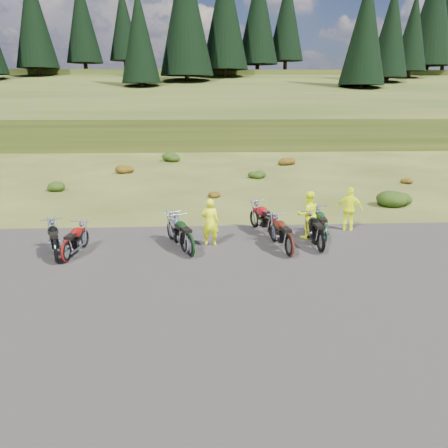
{
  "coord_description": "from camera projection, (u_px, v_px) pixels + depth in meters",
  "views": [
    {
      "loc": [
        -0.93,
        -12.85,
        5.12
      ],
      "look_at": [
        -0.23,
        1.11,
        0.96
      ],
      "focal_mm": 35.0,
      "sensor_mm": 36.0,
      "label": 1
    }
  ],
  "objects": [
    {
      "name": "hill_slope",
      "position": [
        208.0,
        132.0,
        61.67
      ],
      "size": [
        300.0,
        45.97,
        9.37
      ],
      "primitive_type": null,
      "rotation": [
        0.14,
        0.0,
        0.0
      ],
      "color": "#283612",
      "rests_on": "ground"
    },
    {
      "name": "shrub_8",
      "position": [
        405.0,
        179.0,
        26.15
      ],
      "size": [
        0.77,
        0.77,
        0.45
      ],
      "primitive_type": "ellipsoid",
      "color": "#652F0C",
      "rests_on": "ground"
    },
    {
      "name": "conifer_18",
      "position": [
        33.0,
        17.0,
        68.06
      ],
      "size": [
        6.6,
        6.6,
        17.0
      ],
      "color": "black",
      "rests_on": "ground"
    },
    {
      "name": "conifer_29",
      "position": [
        434.0,
        10.0,
        74.41
      ],
      "size": [
        7.92,
        7.92,
        20.0
      ],
      "color": "black",
      "rests_on": "ground"
    },
    {
      "name": "shrub_6",
      "position": [
        286.0,
        160.0,
        32.91
      ],
      "size": [
        1.3,
        1.3,
        0.77
      ],
      "primitive_type": "ellipsoid",
      "color": "#652F0C",
      "rests_on": "ground"
    },
    {
      "name": "person_right_b",
      "position": [
        350.0,
        210.0,
        16.83
      ],
      "size": [
        1.08,
        0.78,
        1.7
      ],
      "primitive_type": "imported",
      "rotation": [
        0.0,
        0.0,
        2.72
      ],
      "color": "#EFFF0D",
      "rests_on": "ground"
    },
    {
      "name": "motorcycle_6",
      "position": [
        273.0,
        240.0,
        15.98
      ],
      "size": [
        1.49,
        2.43,
        1.21
      ],
      "primitive_type": null,
      "rotation": [
        0.0,
        0.0,
        1.91
      ],
      "color": "#A10B17",
      "rests_on": "ground"
    },
    {
      "name": "motorcycle_7",
      "position": [
        323.0,
        245.0,
        15.48
      ],
      "size": [
        0.85,
        2.19,
        1.13
      ],
      "primitive_type": null,
      "rotation": [
        0.0,
        0.0,
        1.51
      ],
      "color": "black",
      "rests_on": "ground"
    },
    {
      "name": "conifer_20",
      "position": [
        123.0,
        23.0,
        79.85
      ],
      "size": [
        5.72,
        5.72,
        15.0
      ],
      "color": "black",
      "rests_on": "ground"
    },
    {
      "name": "person_right_a",
      "position": [
        308.0,
        215.0,
        15.96
      ],
      "size": [
        0.95,
        0.8,
        1.74
      ],
      "primitive_type": "imported",
      "rotation": [
        0.0,
        0.0,
        3.32
      ],
      "color": "#EFFF0D",
      "rests_on": "ground"
    },
    {
      "name": "shrub_2",
      "position": [
        124.0,
        168.0,
        29.29
      ],
      "size": [
        1.3,
        1.3,
        0.77
      ],
      "primitive_type": "ellipsoid",
      "color": "#652F0C",
      "rests_on": "ground"
    },
    {
      "name": "motorcycle_3",
      "position": [
        185.0,
        254.0,
        14.6
      ],
      "size": [
        1.49,
        2.32,
        1.16
      ],
      "primitive_type": null,
      "rotation": [
        0.0,
        0.0,
        1.94
      ],
      "color": "silver",
      "rests_on": "ground"
    },
    {
      "name": "conifer_23",
      "position": [
        225.0,
        12.0,
        68.32
      ],
      "size": [
        7.48,
        7.48,
        19.0
      ],
      "color": "black",
      "rests_on": "ground"
    },
    {
      "name": "conifer_27",
      "position": [
        391.0,
        31.0,
        63.74
      ],
      "size": [
        5.72,
        5.72,
        15.0
      ],
      "color": "black",
      "rests_on": "ground"
    },
    {
      "name": "shrub_5",
      "position": [
        256.0,
        173.0,
        27.72
      ],
      "size": [
        1.03,
        1.03,
        0.61
      ],
      "primitive_type": "ellipsoid",
      "color": "#1D380E",
      "rests_on": "ground"
    },
    {
      "name": "hill_plateau",
      "position": [
        205.0,
        114.0,
        119.11
      ],
      "size": [
        300.0,
        90.0,
        9.17
      ],
      "primitive_type": "cube",
      "color": "#283612",
      "rests_on": "ground"
    },
    {
      "name": "conifer_22",
      "position": [
        186.0,
        10.0,
        62.49
      ],
      "size": [
        7.92,
        7.92,
        20.0
      ],
      "color": "black",
      "rests_on": "ground"
    },
    {
      "name": "conifer_28",
      "position": [
        413.0,
        31.0,
        69.58
      ],
      "size": [
        5.28,
        5.28,
        14.0
      ],
      "color": "black",
      "rests_on": "ground"
    },
    {
      "name": "shrub_4",
      "position": [
        213.0,
        193.0,
        22.53
      ],
      "size": [
        0.77,
        0.77,
        0.45
      ],
      "primitive_type": "ellipsoid",
      "color": "#652F0C",
      "rests_on": "ground"
    },
    {
      "name": "conifer_25",
      "position": [
        287.0,
        18.0,
        80.05
      ],
      "size": [
        6.6,
        6.6,
        17.0
      ],
      "color": "black",
      "rests_on": "ground"
    },
    {
      "name": "conifer_19",
      "position": [
        82.0,
        19.0,
        73.9
      ],
      "size": [
        6.16,
        6.16,
        16.0
      ],
      "color": "black",
      "rests_on": "ground"
    },
    {
      "name": "motorcycle_4",
      "position": [
        289.0,
        257.0,
        14.28
      ],
      "size": [
        1.11,
        2.31,
        1.16
      ],
      "primitive_type": null,
      "rotation": [
        0.0,
        0.0,
        1.75
      ],
      "color": "#51180D",
      "rests_on": "ground"
    },
    {
      "name": "shrub_3",
      "position": [
        172.0,
        156.0,
        34.48
      ],
      "size": [
        1.56,
        1.56,
        0.92
      ],
      "primitive_type": "ellipsoid",
      "color": "#1D380E",
      "rests_on": "ground"
    },
    {
      "name": "motorcycle_0",
      "position": [
        57.0,
        264.0,
        13.75
      ],
      "size": [
        1.45,
        2.31,
        1.15
      ],
      "primitive_type": null,
      "rotation": [
        0.0,
        0.0,
        1.93
      ],
      "color": "black",
      "rests_on": "ground"
    },
    {
      "name": "shrub_1",
      "position": [
        55.0,
        185.0,
        24.1
      ],
      "size": [
        1.03,
        1.03,
        0.61
      ],
      "primitive_type": "ellipsoid",
      "color": "#1D380E",
      "rests_on": "ground"
    },
    {
      "name": "conifer_21",
      "position": [
        139.0,
        36.0,
        57.66
      ],
      "size": [
        5.28,
        5.28,
        14.0
      ],
      "color": "black",
      "rests_on": "ground"
    },
    {
      "name": "motorcycle_5",
      "position": [
        320.0,
        253.0,
        14.65
      ],
      "size": [
        0.86,
        2.25,
        1.16
      ],
      "primitive_type": null,
      "rotation": [
        0.0,
        0.0,
        1.63
      ],
      "color": "black",
      "rests_on": "ground"
    },
    {
      "name": "conifer_26",
      "position": [
        365.0,
        30.0,
        57.91
      ],
      "size": [
        6.16,
        6.16,
        16.0
      ],
      "color": "black",
      "rests_on": "ground"
    },
    {
      "name": "ground",
      "position": [
        233.0,
        263.0,
        13.81
      ],
      "size": [
        300.0,
        300.0,
        0.0
      ],
      "primitive_type": "plane",
      "color": "#353E14",
      "rests_on": "ground"
    },
    {
      "name": "motorcycle_1",
      "position": [
        68.0,
        263.0,
        13.83
      ],
      "size": [
        0.97,
        2.08,
        1.05
      ],
      "primitive_type": null,
      "rotation": [
        0.0,
        0.0,
        1.42
      ],
      "color": "maroon",
      "rests_on": "ground"
    },
    {
      "name": "conifer_24",
      "position": [
        258.0,
        14.0,
        74.15
      ],
      "size": [
        7.04,
        7.04,
        18.0
      ],
      "color": "black",
      "rests_on": "ground"
    },
    {
      "name": "motorcycle_2",
      "position": [
        190.0,
        258.0,
        14.25
      ],
      "size": [
        1.5,
        2.33,
        1.16
      ],
      "primitive_type": null,
      "rotation": [
        0.0,
        0.0,
        1.94
      ],
      "color": "black",
      "rests_on": "ground"
    },
    {
      "name": "shrub_7",
      "position": [
        395.0,
        196.0,
        20.87
      ],
      "size": [
        1.56,
        1.56,
        0.92
      ],
      "primitive_type": "ellipsoid",
      "color": "#1D380E",
      "rests_on": "ground"
    },
    {
      "name": "person_middle",
      "position": [
        210.0,
        223.0,
        15.12
      ],
      "size": [
        0.65,
        0.47,
        1.68
      ],
      "primitive_type": "imported",
      "rotation": [
        0.0,
        0.0,
        3.03
      ],
      "color": "#EFFF0D",
      "rests_on": "ground"
    },
    {
      "name": "gravel_pad",
      "position": [
        238.0,
        290.0,
        11.89
      ],
      "size": [
        20.0,
        12.0,
        0.04
      ],
      "primitive_type": "cube",
      "color": "black",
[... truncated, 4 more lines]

